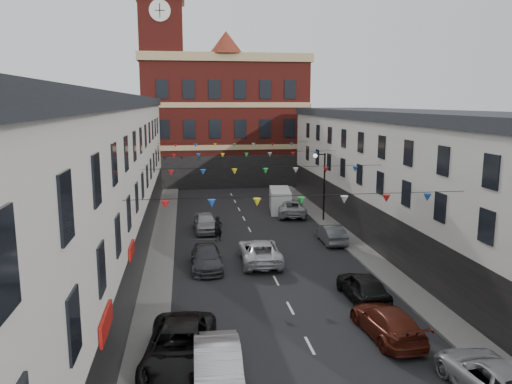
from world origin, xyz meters
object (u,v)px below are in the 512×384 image
car_right_e (331,234)px  moving_car (260,251)px  car_left_b (218,369)px  car_right_f (291,207)px  car_left_d (207,258)px  car_right_c (387,322)px  street_lamp (322,177)px  car_right_b (493,378)px  car_right_d (363,286)px  car_left_c (180,348)px  car_left_e (205,222)px  white_van (280,200)px  pedestrian (218,229)px

car_right_e → moving_car: 7.08m
car_left_b → car_right_f: 28.79m
car_left_d → car_right_c: size_ratio=0.98×
street_lamp → moving_car: 12.98m
car_right_c → car_right_b: bearing=107.5°
car_right_b → car_right_f: (-1.04, 29.25, 0.07)m
car_right_b → car_right_d: 9.21m
car_right_c → car_right_f: size_ratio=0.88×
car_left_c → car_right_e: (11.00, 16.35, -0.12)m
car_left_e → white_van: (7.40, 6.60, 0.31)m
car_left_b → car_right_e: size_ratio=1.18×
car_right_d → car_left_e: bearing=-65.8°
car_right_c → car_right_f: 24.38m
car_right_b → car_right_d: (-1.48, 9.09, 0.06)m
street_lamp → car_left_c: size_ratio=1.03×
white_van → pedestrian: 11.66m
car_left_c → moving_car: bearing=73.8°
car_right_b → car_right_f: car_right_f is taller
car_left_c → pedestrian: 18.15m
car_left_b → car_left_e: (0.52, 22.79, -0.06)m
car_right_d → car_left_d: bearing=-40.4°
car_right_b → moving_car: size_ratio=0.91×
car_left_d → car_right_b: (9.42, -15.37, 0.01)m
car_left_c → car_right_d: size_ratio=1.33×
car_left_b → pedestrian: pedestrian is taller
car_right_d → car_right_c: bearing=82.3°
street_lamp → car_right_b: (-1.05, -26.55, -3.22)m
car_right_c → street_lamp: bearing=-101.5°
car_left_b → car_left_d: bearing=90.2°
car_left_d → pedestrian: (1.15, 6.15, 0.27)m
car_right_f → pedestrian: pedestrian is taller
car_right_f → moving_car: size_ratio=1.00×
car_left_d → moving_car: size_ratio=0.87×
car_left_b → car_right_c: bearing=23.1°
car_right_d → car_right_f: size_ratio=0.81×
white_van → car_left_e: bearing=-131.0°
car_left_b → white_van: (7.92, 29.39, 0.25)m
car_right_e → car_left_b: bearing=62.4°
car_left_e → car_right_d: bearing=-66.2°
car_left_c → car_right_b: 11.57m
car_left_b → car_right_b: car_left_b is taller
white_van → car_right_f: bearing=-63.7°
car_right_c → car_right_d: size_ratio=1.10×
white_van → car_left_c: bearing=-101.3°
car_left_d → car_right_e: 10.47m
street_lamp → car_left_c: (-12.05, -22.97, -3.10)m
car_left_c → pedestrian: (2.73, 17.94, 0.15)m
car_right_e → white_van: bearing=-81.0°
car_right_e → pedestrian: size_ratio=2.18×
car_left_d → car_right_b: car_right_b is taller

